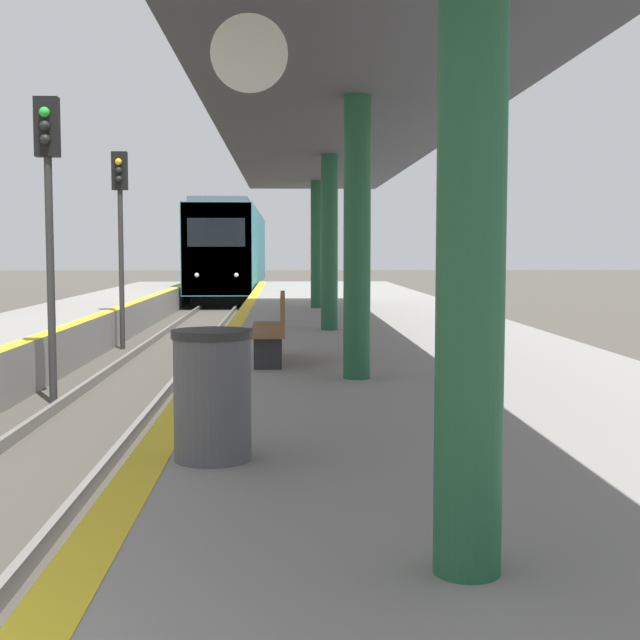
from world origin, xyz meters
TOP-DOWN VIEW (x-y plane):
  - train at (0.00, 44.76)m, footprint 2.81×23.68m
  - signal_mid at (-0.95, 11.90)m, footprint 0.36×0.31m
  - signal_far at (-1.25, 19.51)m, footprint 0.36×0.31m
  - station_canopy at (3.48, 11.57)m, footprint 3.65×25.26m
  - trash_bin at (2.12, 4.40)m, footprint 0.58×0.58m
  - bench at (2.49, 9.94)m, footprint 0.44×1.79m

SIDE VIEW (x-z plane):
  - trash_bin at x=2.12m, z-range 0.89..1.82m
  - bench at x=2.49m, z-range 0.91..1.83m
  - train at x=0.00m, z-range 0.04..4.53m
  - signal_mid at x=-0.95m, z-range 0.92..5.62m
  - signal_far at x=-1.25m, z-range 0.92..5.62m
  - station_canopy at x=3.48m, z-range 2.40..5.87m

